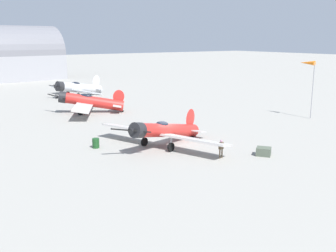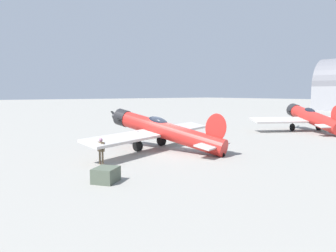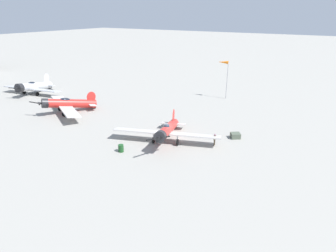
% 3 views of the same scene
% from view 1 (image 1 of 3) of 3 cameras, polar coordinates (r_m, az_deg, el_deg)
% --- Properties ---
extents(ground_plane, '(400.00, 400.00, 0.00)m').
position_cam_1_polar(ground_plane, '(36.64, -0.00, -2.75)').
color(ground_plane, gray).
extents(airplane_foreground, '(13.30, 10.86, 3.01)m').
position_cam_1_polar(airplane_foreground, '(35.88, -0.48, -0.68)').
color(airplane_foreground, red).
rests_on(airplane_foreground, ground_plane).
extents(airplane_mid_apron, '(12.29, 8.99, 3.11)m').
position_cam_1_polar(airplane_mid_apron, '(53.13, -11.38, 3.51)').
color(airplane_mid_apron, red).
rests_on(airplane_mid_apron, ground_plane).
extents(airplane_far_line, '(12.85, 9.42, 3.44)m').
position_cam_1_polar(airplane_far_line, '(68.52, -12.96, 5.38)').
color(airplane_far_line, '#B7BABF').
rests_on(airplane_far_line, ground_plane).
extents(ground_crew_mechanic, '(0.27, 0.60, 1.57)m').
position_cam_1_polar(ground_crew_mechanic, '(32.67, 7.70, -3.05)').
color(ground_crew_mechanic, brown).
rests_on(ground_crew_mechanic, ground_plane).
extents(equipment_crate, '(1.55, 1.51, 0.70)m').
position_cam_1_polar(equipment_crate, '(34.26, 13.67, -3.61)').
color(equipment_crate, '#4C5647').
rests_on(equipment_crate, ground_plane).
extents(fuel_drum, '(0.66, 0.66, 0.89)m').
position_cam_1_polar(fuel_drum, '(36.13, -10.42, -2.45)').
color(fuel_drum, '#19471E').
rests_on(fuel_drum, ground_plane).
extents(windsock_mast, '(1.95, 0.83, 7.04)m').
position_cam_1_polar(windsock_mast, '(51.29, 19.61, 8.22)').
color(windsock_mast, gray).
rests_on(windsock_mast, ground_plane).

